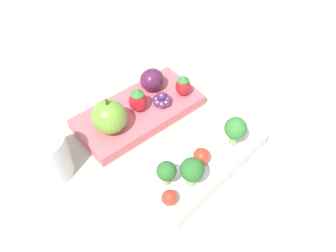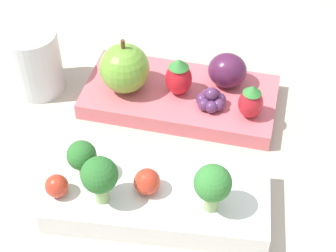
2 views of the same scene
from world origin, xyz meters
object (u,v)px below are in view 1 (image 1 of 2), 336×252
at_px(cherry_tomato_1, 169,198).
at_px(apple, 109,117).
at_px(broccoli_floret_2, 166,172).
at_px(grape_cluster, 162,100).
at_px(plum, 152,80).
at_px(bento_box_savoury, 201,163).
at_px(cherry_tomato_0, 201,156).
at_px(broccoli_floret_0, 192,170).
at_px(drinking_cup, 48,156).
at_px(strawberry_0, 138,100).
at_px(bento_box_fruit, 139,112).
at_px(broccoli_floret_1, 235,129).
at_px(strawberry_1, 183,86).

distance_m(cherry_tomato_1, apple, 0.17).
distance_m(broccoli_floret_2, cherry_tomato_1, 0.04).
bearing_deg(grape_cluster, plum, -104.18).
xyz_separation_m(bento_box_savoury, cherry_tomato_0, (0.01, 0.00, 0.03)).
xyz_separation_m(broccoli_floret_0, drinking_cup, (0.14, -0.17, -0.02)).
xyz_separation_m(strawberry_0, plum, (-0.05, -0.03, -0.00)).
height_order(bento_box_savoury, bento_box_fruit, bento_box_savoury).
relative_size(broccoli_floret_1, cherry_tomato_0, 2.07).
distance_m(cherry_tomato_0, strawberry_0, 0.16).
bearing_deg(cherry_tomato_0, drinking_cup, -39.23).
xyz_separation_m(bento_box_fruit, cherry_tomato_0, (-0.00, 0.16, 0.03)).
bearing_deg(cherry_tomato_1, broccoli_floret_2, -122.08).
xyz_separation_m(bento_box_fruit, broccoli_floret_2, (0.06, 0.15, 0.05)).
relative_size(bento_box_fruit, broccoli_floret_1, 4.18).
distance_m(plum, grape_cluster, 0.04).
height_order(broccoli_floret_0, cherry_tomato_0, broccoli_floret_0).
bearing_deg(strawberry_1, bento_box_savoury, 60.30).
distance_m(bento_box_fruit, cherry_tomato_0, 0.16).
bearing_deg(bento_box_savoury, broccoli_floret_1, 171.29).
xyz_separation_m(bento_box_fruit, broccoli_floret_0, (0.04, 0.18, 0.05)).
bearing_deg(grape_cluster, bento_box_savoury, 77.26).
distance_m(cherry_tomato_0, strawberry_1, 0.16).
height_order(grape_cluster, drinking_cup, drinking_cup).
bearing_deg(strawberry_0, bento_box_savoury, 93.81).
height_order(cherry_tomato_0, strawberry_1, strawberry_1).
height_order(bento_box_fruit, apple, apple).
bearing_deg(bento_box_fruit, plum, -153.76).
xyz_separation_m(bento_box_savoury, strawberry_1, (-0.08, -0.13, 0.03)).
height_order(broccoli_floret_1, cherry_tomato_0, broccoli_floret_1).
height_order(broccoli_floret_0, apple, apple).
height_order(bento_box_savoury, strawberry_1, strawberry_1).
height_order(cherry_tomato_0, plum, plum).
relative_size(bento_box_fruit, drinking_cup, 2.80).
relative_size(broccoli_floret_0, broccoli_floret_1, 0.99).
relative_size(broccoli_floret_2, plum, 0.98).
xyz_separation_m(broccoli_floret_0, broccoli_floret_2, (0.03, -0.02, -0.01)).
relative_size(bento_box_savoury, cherry_tomato_1, 9.94).
distance_m(strawberry_0, drinking_cup, 0.17).
bearing_deg(broccoli_floret_0, bento_box_savoury, -151.30).
xyz_separation_m(broccoli_floret_0, strawberry_1, (-0.12, -0.16, -0.02)).
relative_size(bento_box_fruit, cherry_tomato_0, 8.64).
xyz_separation_m(strawberry_0, strawberry_1, (-0.09, 0.02, -0.00)).
relative_size(broccoli_floret_2, apple, 0.65).
distance_m(bento_box_savoury, cherry_tomato_1, 0.09).
bearing_deg(cherry_tomato_1, strawberry_1, -135.54).
bearing_deg(apple, broccoli_floret_2, 90.64).
xyz_separation_m(apple, strawberry_0, (-0.06, -0.01, -0.01)).
bearing_deg(apple, plum, -162.97).
bearing_deg(plum, strawberry_1, 125.84).
bearing_deg(strawberry_1, cherry_tomato_0, 59.29).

